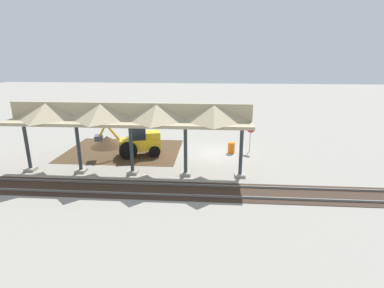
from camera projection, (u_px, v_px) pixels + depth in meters
name	position (u px, v px, depth m)	size (l,w,h in m)	color
ground_plane	(216.00, 154.00, 24.76)	(120.00, 120.00, 0.00)	gray
dirt_work_zone	(123.00, 151.00, 25.49)	(9.51, 7.00, 0.01)	#4C3823
platform_canopy	(129.00, 114.00, 19.49)	(15.90, 3.20, 4.90)	#9E998E
rail_tracks	(217.00, 192.00, 17.88)	(60.00, 2.58, 0.15)	slate
stop_sign	(250.00, 132.00, 24.84)	(0.64, 0.46, 2.39)	gray
backhoe	(138.00, 140.00, 23.93)	(5.11, 2.60, 2.82)	yellow
dirt_mound	(108.00, 146.00, 26.64)	(5.92, 5.92, 1.92)	#4C3823
traffic_barrel	(231.00, 148.00, 24.84)	(0.56, 0.56, 0.90)	orange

